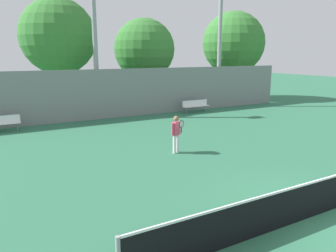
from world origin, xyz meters
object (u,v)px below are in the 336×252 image
(tennis_player, at_px, (176,132))
(light_pole_far_right, at_px, (95,36))
(tree_green_broad, at_px, (233,43))
(tennis_net, at_px, (324,195))
(tree_green_tall, at_px, (58,36))
(tree_dark_dense, at_px, (144,49))
(bench_courtside_near, at_px, (0,122))
(bench_courtside_far, at_px, (196,105))
(light_pole_near_left, at_px, (220,19))

(tennis_player, xyz_separation_m, light_pole_far_right, (-0.39, 9.34, 4.30))
(light_pole_far_right, relative_size, tree_green_broad, 1.18)
(tennis_net, relative_size, tree_green_tall, 1.44)
(tree_green_tall, distance_m, tree_dark_dense, 6.85)
(tennis_net, height_order, light_pole_far_right, light_pole_far_right)
(bench_courtside_near, height_order, bench_courtside_far, same)
(tennis_net, relative_size, bench_courtside_near, 5.68)
(tree_dark_dense, bearing_deg, light_pole_near_left, -40.66)
(tree_green_tall, bearing_deg, light_pole_near_left, -16.47)
(tennis_player, xyz_separation_m, bench_courtside_far, (6.29, 7.86, -0.36))
(tennis_net, xyz_separation_m, tree_green_broad, (12.73, 18.76, 4.56))
(bench_courtside_near, bearing_deg, light_pole_far_right, 14.29)
(tree_green_tall, distance_m, tree_green_broad, 15.29)
(bench_courtside_near, relative_size, tree_dark_dense, 0.29)
(bench_courtside_near, xyz_separation_m, light_pole_far_right, (5.83, 1.48, 4.66))
(tennis_player, bearing_deg, light_pole_near_left, 23.25)
(tennis_net, distance_m, bench_courtside_far, 15.43)
(tennis_net, relative_size, tennis_player, 7.18)
(light_pole_near_left, xyz_separation_m, light_pole_far_right, (-9.74, 0.12, -1.49))
(tennis_player, relative_size, light_pole_far_right, 0.17)
(tennis_player, relative_size, tree_green_broad, 0.20)
(bench_courtside_near, height_order, tree_dark_dense, tree_dark_dense)
(bench_courtside_near, height_order, light_pole_far_right, light_pole_far_right)
(tennis_net, height_order, tree_green_tall, tree_green_tall)
(tree_dark_dense, bearing_deg, bench_courtside_far, -74.27)
(bench_courtside_near, relative_size, tree_green_tall, 0.25)
(tennis_player, height_order, tree_green_tall, tree_green_tall)
(bench_courtside_far, distance_m, tree_green_broad, 9.45)
(light_pole_far_right, relative_size, tree_dark_dense, 1.34)
(tennis_player, bearing_deg, bench_courtside_near, 106.99)
(tennis_net, bearing_deg, light_pole_far_right, 93.51)
(light_pole_far_right, bearing_deg, bench_courtside_near, -165.71)
(light_pole_far_right, bearing_deg, tennis_net, -86.49)
(light_pole_far_right, bearing_deg, tree_green_tall, 116.03)
(bench_courtside_near, height_order, tree_green_broad, tree_green_broad)
(tennis_net, relative_size, tree_dark_dense, 1.64)
(tennis_player, relative_size, tree_green_tall, 0.20)
(light_pole_near_left, height_order, tree_green_tall, light_pole_near_left)
(tennis_player, relative_size, light_pole_near_left, 0.13)
(tennis_player, relative_size, bench_courtside_near, 0.79)
(tennis_player, relative_size, tree_dark_dense, 0.23)
(light_pole_far_right, height_order, tree_green_broad, light_pole_far_right)
(light_pole_near_left, relative_size, tree_green_tall, 1.55)
(tree_dark_dense, bearing_deg, tennis_net, -102.18)
(tennis_player, height_order, tree_green_broad, tree_green_broad)
(tennis_net, distance_m, light_pole_far_right, 16.53)
(bench_courtside_far, height_order, tree_green_broad, tree_green_broad)
(tennis_net, height_order, bench_courtside_near, tennis_net)
(light_pole_near_left, height_order, tree_dark_dense, light_pole_near_left)
(bench_courtside_near, xyz_separation_m, light_pole_near_left, (15.57, 1.37, 6.16))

